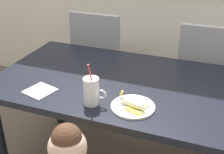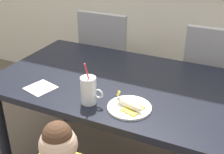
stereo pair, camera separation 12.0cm
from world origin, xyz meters
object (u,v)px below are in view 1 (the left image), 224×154
Objects in this scene: dining_chair_right at (205,74)px; milk_cup at (92,93)px; snack_plate at (133,107)px; dining_table at (119,93)px; paper_napkin at (40,91)px; peeled_banana at (133,104)px; dining_chair_left at (101,57)px.

dining_chair_right is 1.12m from milk_cup.
milk_cup is 1.08× the size of snack_plate.
milk_cup is (-0.05, -0.31, 0.16)m from dining_table.
snack_plate reaches higher than dining_table.
dining_table is 0.81m from dining_chair_right.
paper_napkin reaches higher than dining_table.
snack_plate reaches higher than paper_napkin.
paper_napkin is (-0.33, 0.02, -0.06)m from milk_cup.
milk_cup is 0.34m from paper_napkin.
paper_napkin is at bearing 47.71° from dining_chair_right.
dining_chair_right is at bearing 71.47° from snack_plate.
dining_chair_right is (0.48, 0.65, -0.09)m from dining_table.
dining_table is 8.71× the size of peeled_banana.
milk_cup is 0.23m from snack_plate.
dining_table is 1.59× the size of dining_chair_right.
peeled_banana reaches higher than snack_plate.
dining_chair_right is at bearing 53.75° from dining_table.
dining_table is 6.63× the size of snack_plate.
dining_chair_right is 0.99m from snack_plate.
dining_table is at bearing 122.10° from snack_plate.
peeled_banana reaches higher than paper_napkin.
paper_napkin is (-0.55, -0.02, -0.00)m from snack_plate.
snack_plate is 0.55m from paper_napkin.
snack_plate is 1.53× the size of paper_napkin.
dining_table is at bearing 53.75° from dining_chair_right.
snack_plate is at bearing 121.63° from dining_chair_left.
peeled_banana is (-0.31, -0.93, 0.21)m from dining_chair_right.
dining_chair_left and dining_chair_right have the same top height.
snack_plate is (0.22, 0.04, -0.06)m from milk_cup.
peeled_banana is at bearing 121.51° from dining_chair_left.
dining_chair_right is 5.48× the size of peeled_banana.
dining_chair_right is 3.87× the size of milk_cup.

